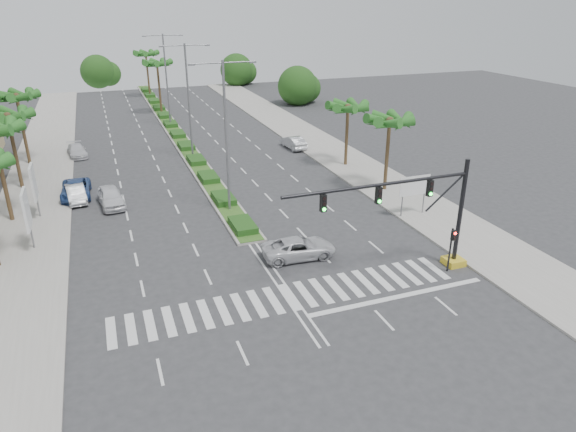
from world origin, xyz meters
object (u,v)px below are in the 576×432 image
Objects in this scene: car_crossing at (299,248)px; car_right at (294,142)px; car_parked_c at (76,190)px; car_parked_d at (77,151)px; car_parked_a at (111,197)px; car_parked_b at (76,193)px.

car_crossing is 27.32m from car_right.
car_right is at bearing 21.01° from car_parked_c.
car_parked_d is at bearing 91.74° from car_parked_c.
car_right reaches higher than car_parked_c.
car_parked_a is at bearing 24.45° from car_right.
car_parked_c is at bearing 125.04° from car_parked_a.
car_parked_a is 0.90× the size of car_parked_c.
car_parked_c is at bearing -97.57° from car_parked_d.
car_crossing is at bearing -49.10° from car_parked_c.
car_parked_a is at bearing -45.44° from car_parked_b.
car_parked_b is 0.85× the size of car_crossing.
car_parked_d is 1.00× the size of car_right.
car_parked_c is 1.04× the size of car_crossing.
car_parked_a is 1.11× the size of car_parked_b.
car_parked_d is at bearing 28.45° from car_crossing.
car_parked_a is 0.93× the size of car_crossing.
car_parked_b is 25.33m from car_right.
car_right is (9.45, 25.63, 0.04)m from car_crossing.
car_parked_b is at bearing 135.13° from car_parked_a.
car_right is at bearing 14.60° from car_parked_b.
car_parked_b is at bearing 16.95° from car_right.
car_parked_a is 1.05× the size of car_parked_d.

